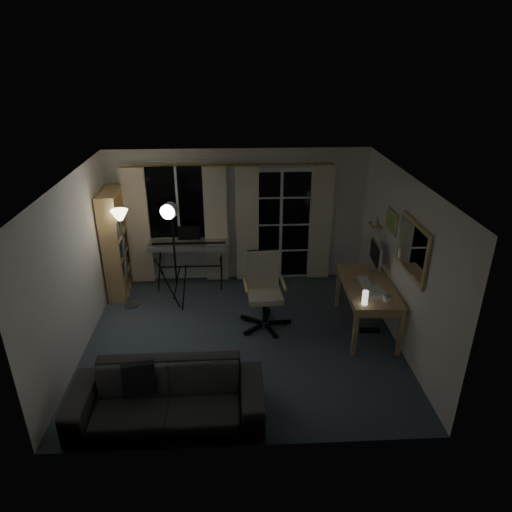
{
  "coord_description": "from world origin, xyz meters",
  "views": [
    {
      "loc": [
        -0.08,
        -5.63,
        3.93
      ],
      "look_at": [
        0.22,
        0.35,
        1.18
      ],
      "focal_mm": 32.0,
      "sensor_mm": 36.0,
      "label": 1
    }
  ],
  "objects_px": {
    "monitor": "(376,254)",
    "sofa": "(166,389)",
    "keyboard_piano": "(189,246)",
    "torchiere_lamp": "(122,230)",
    "office_chair": "(264,283)",
    "desk": "(369,290)",
    "bookshelf": "(114,246)",
    "mug": "(387,298)",
    "studio_light": "(171,223)"
  },
  "relations": [
    {
      "from": "monitor",
      "to": "sofa",
      "type": "distance_m",
      "value": 3.73
    },
    {
      "from": "keyboard_piano",
      "to": "monitor",
      "type": "relative_size",
      "value": 2.61
    },
    {
      "from": "torchiere_lamp",
      "to": "office_chair",
      "type": "distance_m",
      "value": 2.35
    },
    {
      "from": "torchiere_lamp",
      "to": "sofa",
      "type": "relative_size",
      "value": 0.77
    },
    {
      "from": "office_chair",
      "to": "desk",
      "type": "bearing_deg",
      "value": -13.96
    },
    {
      "from": "bookshelf",
      "to": "monitor",
      "type": "xyz_separation_m",
      "value": [
        4.2,
        -0.91,
        0.17
      ]
    },
    {
      "from": "office_chair",
      "to": "sofa",
      "type": "height_order",
      "value": "office_chair"
    },
    {
      "from": "desk",
      "to": "monitor",
      "type": "distance_m",
      "value": 0.62
    },
    {
      "from": "bookshelf",
      "to": "sofa",
      "type": "relative_size",
      "value": 0.84
    },
    {
      "from": "bookshelf",
      "to": "mug",
      "type": "height_order",
      "value": "bookshelf"
    },
    {
      "from": "desk",
      "to": "sofa",
      "type": "height_order",
      "value": "sofa"
    },
    {
      "from": "monitor",
      "to": "keyboard_piano",
      "type": "bearing_deg",
      "value": 162.53
    },
    {
      "from": "keyboard_piano",
      "to": "studio_light",
      "type": "bearing_deg",
      "value": -103.97
    },
    {
      "from": "monitor",
      "to": "mug",
      "type": "distance_m",
      "value": 0.98
    },
    {
      "from": "office_chair",
      "to": "desk",
      "type": "relative_size",
      "value": 0.81
    },
    {
      "from": "torchiere_lamp",
      "to": "keyboard_piano",
      "type": "height_order",
      "value": "torchiere_lamp"
    },
    {
      "from": "studio_light",
      "to": "mug",
      "type": "height_order",
      "value": "studio_light"
    },
    {
      "from": "mug",
      "to": "sofa",
      "type": "distance_m",
      "value": 3.15
    },
    {
      "from": "torchiere_lamp",
      "to": "office_chair",
      "type": "xyz_separation_m",
      "value": [
        2.17,
        -0.6,
        -0.67
      ]
    },
    {
      "from": "torchiere_lamp",
      "to": "desk",
      "type": "distance_m",
      "value": 3.87
    },
    {
      "from": "monitor",
      "to": "torchiere_lamp",
      "type": "bearing_deg",
      "value": 176.27
    },
    {
      "from": "keyboard_piano",
      "to": "monitor",
      "type": "height_order",
      "value": "monitor"
    },
    {
      "from": "desk",
      "to": "torchiere_lamp",
      "type": "bearing_deg",
      "value": 169.2
    },
    {
      "from": "studio_light",
      "to": "desk",
      "type": "height_order",
      "value": "studio_light"
    },
    {
      "from": "mug",
      "to": "monitor",
      "type": "bearing_deg",
      "value": 84.2
    },
    {
      "from": "torchiere_lamp",
      "to": "studio_light",
      "type": "xyz_separation_m",
      "value": [
        0.77,
        -0.09,
        0.13
      ]
    },
    {
      "from": "studio_light",
      "to": "torchiere_lamp",
      "type": "bearing_deg",
      "value": -168.28
    },
    {
      "from": "torchiere_lamp",
      "to": "studio_light",
      "type": "relative_size",
      "value": 0.91
    },
    {
      "from": "bookshelf",
      "to": "keyboard_piano",
      "type": "relative_size",
      "value": 1.29
    },
    {
      "from": "torchiere_lamp",
      "to": "monitor",
      "type": "bearing_deg",
      "value": -6.11
    },
    {
      "from": "office_chair",
      "to": "desk",
      "type": "xyz_separation_m",
      "value": [
        1.54,
        -0.27,
        -0.02
      ]
    },
    {
      "from": "torchiere_lamp",
      "to": "sofa",
      "type": "xyz_separation_m",
      "value": [
        0.94,
        -2.6,
        -0.92
      ]
    },
    {
      "from": "desk",
      "to": "monitor",
      "type": "bearing_deg",
      "value": 68.8
    },
    {
      "from": "torchiere_lamp",
      "to": "office_chair",
      "type": "relative_size",
      "value": 1.45
    },
    {
      "from": "sofa",
      "to": "bookshelf",
      "type": "bearing_deg",
      "value": 111.42
    },
    {
      "from": "torchiere_lamp",
      "to": "monitor",
      "type": "relative_size",
      "value": 3.08
    },
    {
      "from": "desk",
      "to": "monitor",
      "type": "height_order",
      "value": "monitor"
    },
    {
      "from": "studio_light",
      "to": "bookshelf",
      "type": "bearing_deg",
      "value": 169.76
    },
    {
      "from": "desk",
      "to": "monitor",
      "type": "relative_size",
      "value": 2.64
    },
    {
      "from": "torchiere_lamp",
      "to": "studio_light",
      "type": "bearing_deg",
      "value": -6.32
    },
    {
      "from": "studio_light",
      "to": "desk",
      "type": "distance_m",
      "value": 3.14
    },
    {
      "from": "keyboard_piano",
      "to": "mug",
      "type": "xyz_separation_m",
      "value": [
        2.85,
        -2.01,
        0.04
      ]
    },
    {
      "from": "bookshelf",
      "to": "desk",
      "type": "relative_size",
      "value": 1.28
    },
    {
      "from": "studio_light",
      "to": "monitor",
      "type": "relative_size",
      "value": 3.4
    },
    {
      "from": "bookshelf",
      "to": "keyboard_piano",
      "type": "xyz_separation_m",
      "value": [
        1.25,
        0.16,
        -0.09
      ]
    },
    {
      "from": "bookshelf",
      "to": "office_chair",
      "type": "bearing_deg",
      "value": -26.23
    },
    {
      "from": "office_chair",
      "to": "torchiere_lamp",
      "type": "bearing_deg",
      "value": 160.48
    },
    {
      "from": "bookshelf",
      "to": "mug",
      "type": "distance_m",
      "value": 4.5
    },
    {
      "from": "keyboard_piano",
      "to": "office_chair",
      "type": "height_order",
      "value": "office_chair"
    },
    {
      "from": "desk",
      "to": "office_chair",
      "type": "bearing_deg",
      "value": 172.49
    }
  ]
}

